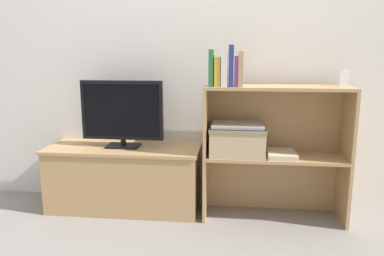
{
  "coord_description": "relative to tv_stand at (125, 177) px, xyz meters",
  "views": [
    {
      "loc": [
        0.27,
        -2.24,
        1.09
      ],
      "look_at": [
        0.0,
        0.16,
        0.6
      ],
      "focal_mm": 35.0,
      "sensor_mm": 36.0,
      "label": 1
    }
  ],
  "objects": [
    {
      "name": "ground_plane",
      "position": [
        0.48,
        -0.19,
        -0.22
      ],
      "size": [
        16.0,
        16.0,
        0.0
      ],
      "primitive_type": "plane",
      "color": "gray"
    },
    {
      "name": "wall_back",
      "position": [
        0.48,
        0.23,
        0.98
      ],
      "size": [
        10.0,
        0.05,
        2.4
      ],
      "color": "silver",
      "rests_on": "ground_plane"
    },
    {
      "name": "tv_stand",
      "position": [
        0.0,
        0.0,
        0.0
      ],
      "size": [
        1.05,
        0.41,
        0.45
      ],
      "color": "tan",
      "rests_on": "ground_plane"
    },
    {
      "name": "tv",
      "position": [
        -0.0,
        -0.0,
        0.46
      ],
      "size": [
        0.56,
        0.14,
        0.46
      ],
      "color": "black",
      "rests_on": "tv_stand"
    },
    {
      "name": "bookshelf_lower_tier",
      "position": [
        1.02,
        0.03,
        0.05
      ],
      "size": [
        0.91,
        0.32,
        0.43
      ],
      "color": "tan",
      "rests_on": "ground_plane"
    },
    {
      "name": "bookshelf_upper_tier",
      "position": [
        1.02,
        0.03,
        0.49
      ],
      "size": [
        0.91,
        0.32,
        0.45
      ],
      "color": "tan",
      "rests_on": "bookshelf_lower_tier"
    },
    {
      "name": "book_forest",
      "position": [
        0.61,
        -0.1,
        0.77
      ],
      "size": [
        0.03,
        0.13,
        0.22
      ],
      "color": "#286638",
      "rests_on": "bookshelf_upper_tier"
    },
    {
      "name": "book_mustard",
      "position": [
        0.65,
        -0.1,
        0.75
      ],
      "size": [
        0.04,
        0.13,
        0.18
      ],
      "color": "gold",
      "rests_on": "bookshelf_upper_tier"
    },
    {
      "name": "book_ivory",
      "position": [
        0.69,
        -0.1,
        0.77
      ],
      "size": [
        0.04,
        0.14,
        0.23
      ],
      "color": "silver",
      "rests_on": "bookshelf_upper_tier"
    },
    {
      "name": "book_navy",
      "position": [
        0.73,
        -0.1,
        0.78
      ],
      "size": [
        0.03,
        0.14,
        0.25
      ],
      "color": "navy",
      "rests_on": "bookshelf_upper_tier"
    },
    {
      "name": "book_plum",
      "position": [
        0.76,
        -0.1,
        0.75
      ],
      "size": [
        0.02,
        0.14,
        0.18
      ],
      "color": "#6B2D66",
      "rests_on": "bookshelf_upper_tier"
    },
    {
      "name": "book_tan",
      "position": [
        0.79,
        -0.1,
        0.76
      ],
      "size": [
        0.03,
        0.14,
        0.21
      ],
      "color": "tan",
      "rests_on": "bookshelf_upper_tier"
    },
    {
      "name": "baby_monitor",
      "position": [
        1.42,
        -0.04,
        0.71
      ],
      "size": [
        0.05,
        0.04,
        0.13
      ],
      "color": "white",
      "rests_on": "bookshelf_upper_tier"
    },
    {
      "name": "storage_basket_left",
      "position": [
        0.78,
        -0.05,
        0.31
      ],
      "size": [
        0.36,
        0.28,
        0.19
      ],
      "color": "tan",
      "rests_on": "bookshelf_lower_tier"
    },
    {
      "name": "laptop",
      "position": [
        0.78,
        -0.05,
        0.4
      ],
      "size": [
        0.33,
        0.24,
        0.02
      ],
      "color": "#BCBCC1",
      "rests_on": "storage_basket_left"
    },
    {
      "name": "magazine_stack",
      "position": [
        1.06,
        -0.07,
        0.22
      ],
      "size": [
        0.18,
        0.23,
        0.03
      ],
      "color": "beige",
      "rests_on": "bookshelf_lower_tier"
    }
  ]
}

